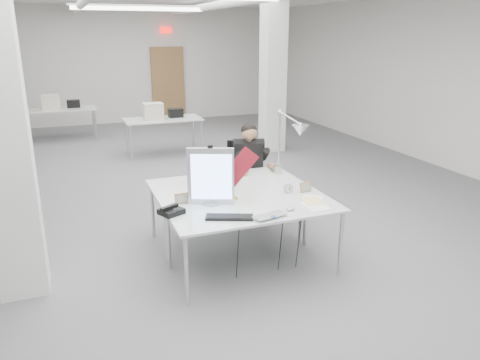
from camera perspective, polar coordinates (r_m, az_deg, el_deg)
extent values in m
cube|color=#58585B|center=(7.39, -5.79, -2.37)|extent=(10.00, 14.00, 0.02)
cube|color=silver|center=(13.88, -13.90, 13.39)|extent=(10.00, 0.02, 3.20)
cube|color=silver|center=(9.59, 24.69, 10.64)|extent=(0.02, 14.00, 3.20)
cube|color=white|center=(4.84, -26.91, 4.92)|extent=(0.45, 0.45, 3.20)
cube|color=white|center=(10.20, 4.03, 12.49)|extent=(0.45, 0.45, 3.20)
cube|color=brown|center=(14.06, -8.75, 11.48)|extent=(0.95, 0.08, 2.10)
cube|color=red|center=(13.94, -9.01, 17.60)|extent=(0.32, 0.06, 0.16)
cube|color=white|center=(10.88, -12.24, 19.75)|extent=(2.80, 0.14, 0.08)
cube|color=silver|center=(4.91, 1.69, -3.45)|extent=(1.80, 0.90, 0.02)
cube|color=silver|center=(5.70, -1.77, -0.41)|extent=(1.80, 0.90, 0.02)
cube|color=silver|center=(10.08, -9.37, 7.31)|extent=(1.60, 0.80, 0.02)
cube|color=silver|center=(12.05, -21.01, 8.06)|extent=(1.60, 0.80, 0.02)
cube|color=#BBBABF|center=(4.91, -3.60, 0.45)|extent=(0.48, 0.23, 0.61)
cube|color=maroon|center=(4.95, -0.21, 1.38)|extent=(0.45, 0.10, 0.49)
cube|color=black|center=(4.61, -1.30, -4.55)|extent=(0.49, 0.32, 0.02)
imported|color=#A6A6AA|center=(4.60, 4.05, -4.63)|extent=(0.39, 0.29, 0.03)
ellipsoid|color=#B2B3B7|center=(4.83, 6.17, -3.51)|extent=(0.10, 0.07, 0.04)
cube|color=black|center=(4.76, -8.37, -3.80)|extent=(0.28, 0.27, 0.05)
cube|color=#B6834E|center=(5.02, -7.15, -2.24)|extent=(0.15, 0.04, 0.11)
cube|color=tan|center=(5.39, 7.99, -0.85)|extent=(0.15, 0.05, 0.12)
cylinder|color=#AAAAAE|center=(5.34, 5.93, -1.03)|extent=(0.11, 0.07, 0.11)
cube|color=white|center=(4.99, 9.15, -3.13)|extent=(0.24, 0.32, 0.01)
cube|color=#E0CD86|center=(5.12, 8.82, -2.56)|extent=(0.25, 0.31, 0.01)
cube|color=white|center=(5.23, 8.87, -2.13)|extent=(0.27, 0.27, 0.01)
cube|color=beige|center=(5.58, -3.34, 1.20)|extent=(0.42, 0.41, 0.35)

